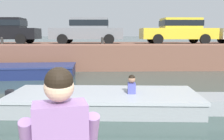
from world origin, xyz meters
name	(u,v)px	position (x,y,z in m)	size (l,w,h in m)	color
ground_plane	(108,97)	(0.00, 5.47, 0.00)	(400.00, 400.00, 0.00)	#384C47
far_quay_wall	(107,54)	(0.00, 13.94, 0.69)	(60.00, 6.00, 1.39)	brown
far_wall_coping	(107,45)	(0.00, 11.06, 1.43)	(60.00, 0.24, 0.08)	#925F4C
boat_moored_west_navy	(8,71)	(-4.60, 9.36, 0.28)	(6.69, 2.31, 0.56)	navy
motorboat_passing	(112,101)	(0.08, 4.21, 0.23)	(6.04, 2.19, 0.94)	#93999E
car_leftmost_black	(4,30)	(-6.08, 12.96, 2.23)	(4.11, 1.96, 1.54)	black
car_left_inner_grey	(88,30)	(-1.10, 12.95, 2.23)	(4.32, 2.13, 1.54)	slate
car_centre_yellow	(178,30)	(4.35, 12.96, 2.23)	(4.41, 2.03, 1.54)	yellow
mooring_bollard_west	(2,41)	(-5.55, 11.19, 1.62)	(0.15, 0.15, 0.45)	#2D2B28
mooring_bollard_mid	(102,41)	(-0.24, 11.19, 1.62)	(0.15, 0.15, 0.45)	#2D2B28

